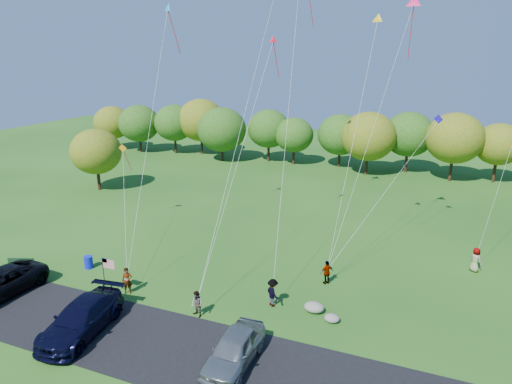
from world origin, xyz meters
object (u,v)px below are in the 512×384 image
minivan_silver (234,350)px  flyer_b (197,304)px  minivan_navy (81,319)px  flyer_e (476,260)px  trash_barrel (89,262)px  park_bench (22,264)px  flyer_a (127,281)px  flyer_d (327,272)px  flyer_c (273,293)px

minivan_silver → flyer_b: (-3.85, 3.16, -0.08)m
minivan_navy → flyer_e: (20.34, 16.47, -0.03)m
trash_barrel → park_bench: bearing=-151.9°
minivan_navy → trash_barrel: (-5.34, 6.50, -0.47)m
minivan_silver → flyer_a: size_ratio=2.73×
flyer_d → park_bench: 21.40m
flyer_a → trash_barrel: (-4.88, 1.91, -0.42)m
flyer_b → park_bench: bearing=-158.0°
trash_barrel → minivan_silver: bearing=-22.1°
flyer_c → flyer_b: bearing=76.9°
minivan_silver → flyer_a: 10.10m
minivan_silver → flyer_a: bearing=156.5°
minivan_navy → flyer_c: 10.98m
minivan_navy → flyer_e: 26.17m
flyer_b → flyer_c: size_ratio=0.91×
flyer_c → trash_barrel: flyer_c is taller
minivan_silver → flyer_e: (11.47, 15.73, 0.01)m
flyer_d → park_bench: size_ratio=0.93×
flyer_d → minivan_navy: bearing=-0.6°
flyer_a → flyer_d: flyer_a is taller
park_bench → minivan_navy: bearing=-46.6°
flyer_e → trash_barrel: bearing=63.3°
flyer_c → trash_barrel: 14.05m
park_bench → flyer_b: bearing=-23.5°
minivan_navy → flyer_b: size_ratio=3.70×
flyer_a → park_bench: size_ratio=0.99×
flyer_d → park_bench: flyer_d is taller
minivan_silver → park_bench: bearing=167.7°
flyer_c → park_bench: 18.21m
minivan_navy → flyer_a: (-0.46, 4.60, -0.04)m
flyer_a → minivan_silver: bearing=-53.2°
flyer_b → trash_barrel: (-10.37, 2.60, -0.35)m
flyer_a → park_bench: flyer_a is taller
flyer_a → trash_barrel: size_ratio=1.93×
minivan_silver → flyer_c: size_ratio=2.71×
flyer_c → park_bench: flyer_c is taller
flyer_a → flyer_e: flyer_e is taller
flyer_c → park_bench: size_ratio=0.99×
flyer_b → flyer_d: (6.05, 6.81, 0.02)m
flyer_d → flyer_e: bearing=167.2°
minivan_silver → trash_barrel: 15.35m
flyer_c → minivan_navy: bearing=77.2°
minivan_silver → flyer_c: (-0.17, 5.96, 0.01)m
minivan_navy → flyer_d: minivan_navy is taller
flyer_b → minivan_navy: bearing=-118.4°
flyer_c → flyer_d: bearing=-81.1°
minivan_silver → park_bench: size_ratio=2.70×
flyer_a → trash_barrel: bearing=127.9°
flyer_d → flyer_e: 10.91m
minivan_silver → park_bench: minivan_silver is taller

